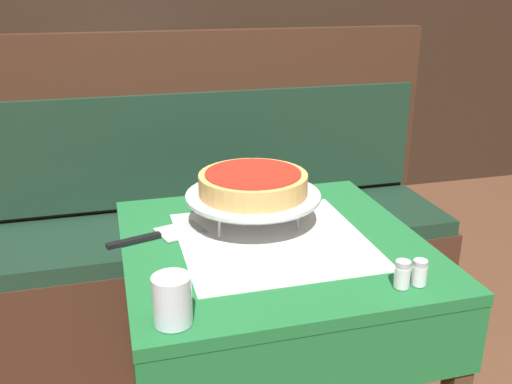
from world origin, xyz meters
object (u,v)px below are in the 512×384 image
Objects in this scene: pizza_pan_stand at (253,197)px; condiment_caddy at (128,104)px; deep_dish_pizza at (253,183)px; salt_shaker at (402,274)px; booth_bench at (219,251)px; dining_table_front at (273,280)px; pizza_server at (161,235)px; dining_table_rear at (130,136)px; water_glass_near at (172,300)px; pepper_shaker at (419,273)px.

condiment_caddy reaches higher than pizza_pan_stand.
deep_dish_pizza is 4.66× the size of salt_shaker.
booth_bench is at bearing 101.35° from salt_shaker.
pizza_pan_stand is (-0.03, 0.10, 0.20)m from dining_table_front.
dining_table_front is 4.19× the size of condiment_caddy.
deep_dish_pizza is at bearing -80.84° from condiment_caddy.
pizza_server is (-0.27, -0.63, 0.38)m from booth_bench.
condiment_caddy is (-0.48, 1.95, 0.01)m from salt_shaker.
dining_table_rear is 1.58m from pizza_pan_stand.
deep_dish_pizza is (-0.03, 0.10, 0.24)m from dining_table_front.
salt_shaker reaches higher than dining_table_front.
dining_table_rear is 11.39× the size of salt_shaker.
booth_bench is 1.05m from condiment_caddy.
dining_table_rear is 7.07× the size of water_glass_near.
condiment_caddy is at bearing 104.89° from pepper_shaker.
pepper_shaker is at bearing -75.11° from condiment_caddy.
condiment_caddy reaches higher than dining_table_rear.
water_glass_near reaches higher than dining_table_front.
pepper_shaker is (0.27, -0.41, -0.05)m from pizza_pan_stand.
deep_dish_pizza is 0.28m from pizza_server.
booth_bench is at bearing 103.59° from pepper_shaker.
pizza_server reaches higher than dining_table_rear.
dining_table_rear is at bearing 106.39° from booth_bench.
water_glass_near reaches higher than pizza_pan_stand.
salt_shaker is (0.21, -1.03, 0.41)m from booth_bench.
dining_table_front is 1.68m from dining_table_rear.
pizza_pan_stand is at bearing 56.87° from water_glass_near.
pizza_server is at bearing -113.52° from booth_bench.
deep_dish_pizza reaches higher than dining_table_rear.
dining_table_front is at bearing -80.46° from dining_table_rear.
salt_shaker is (0.20, -0.30, 0.15)m from dining_table_front.
dining_table_front is at bearing -89.65° from booth_bench.
pizza_pan_stand is 2.00× the size of condiment_caddy.
dining_table_rear is 1.56m from pizza_server.
deep_dish_pizza reaches higher than salt_shaker.
booth_bench is 9.80× the size of condiment_caddy.
pepper_shaker reaches higher than pizza_server.
pizza_server is at bearing -178.54° from deep_dish_pizza.
water_glass_near reaches higher than pizza_server.
water_glass_near is 1.96m from condiment_caddy.
water_glass_near is 1.71× the size of pepper_shaker.
pizza_server is (0.00, -1.56, 0.13)m from dining_table_rear.
dining_table_front is 2.62× the size of deep_dish_pizza.
water_glass_near reaches higher than pepper_shaker.
deep_dish_pizza reaches higher than pepper_shaker.
pizza_pan_stand is at bearing 123.48° from pepper_shaker.
deep_dish_pizza is 1.10× the size of pizza_server.
pizza_pan_stand reaches higher than pizza_server.
pizza_server is 0.66m from pepper_shaker.
salt_shaker is at bearing -76.23° from dining_table_rear.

